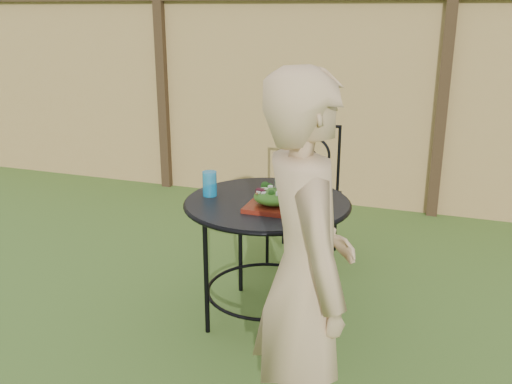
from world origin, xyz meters
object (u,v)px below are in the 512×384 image
patio_table (267,224)px  patio_chair (305,189)px  diner (305,277)px  salad_plate (274,206)px

patio_table → patio_chair: 0.95m
diner → salad_plate: diner is taller
patio_table → patio_chair: bearing=91.4°
patio_chair → diner: bearing=-75.6°
patio_chair → diner: 1.97m
patio_chair → diner: (0.48, -1.89, 0.28)m
patio_table → salad_plate: bearing=-56.8°
patio_chair → diner: size_ratio=0.61×
patio_chair → salad_plate: size_ratio=3.52×
diner → patio_chair: bearing=-15.0°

